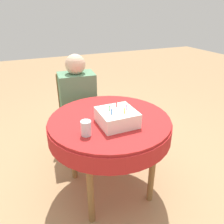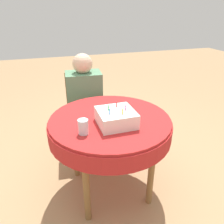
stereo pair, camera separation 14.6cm
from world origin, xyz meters
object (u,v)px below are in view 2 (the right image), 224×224
Objects in this scene: drinking_glass at (83,127)px; birthday_cake at (116,117)px; chair at (85,108)px; person at (85,95)px.

birthday_cake is at bearing 13.09° from drinking_glass.
birthday_cake is (0.07, -0.89, 0.31)m from chair.
birthday_cake is at bearing -80.01° from chair.
birthday_cake is at bearing -78.87° from person.
chair is 8.14× the size of drinking_glass.
drinking_glass is at bearing -95.89° from person.
birthday_cake reaches higher than chair.
person is 10.39× the size of drinking_glass.
person is 4.12× the size of birthday_cake.
drinking_glass is at bearing -166.91° from birthday_cake.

